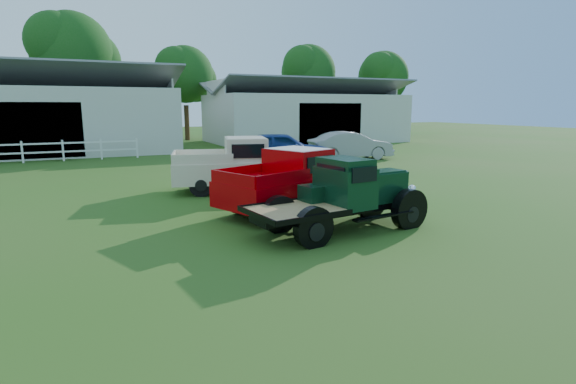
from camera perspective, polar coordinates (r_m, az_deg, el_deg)
name	(u,v)px	position (r m, az deg, el deg)	size (l,w,h in m)	color
ground	(303,249)	(9.87, 1.94, -7.28)	(120.00, 120.00, 0.00)	#265D12
shed_left	(28,110)	(34.45, -30.16, 8.96)	(18.80, 10.20, 5.60)	#B0B0B0
shed_right	(305,112)	(39.80, 2.15, 10.17)	(16.80, 9.20, 5.20)	#B0B0B0
fence_rail	(1,153)	(28.69, -32.66, 4.20)	(14.20, 0.16, 1.20)	white
tree_b	(74,73)	(42.42, -25.55, 13.45)	(6.90, 6.90, 11.50)	#0E490D
tree_c	(186,90)	(42.40, -12.89, 12.53)	(5.40, 5.40, 9.00)	#0E490D
tree_d	(308,87)	(47.89, 2.58, 13.16)	(6.00, 6.00, 10.00)	#0E490D
tree_e	(383,90)	(50.48, 11.93, 12.54)	(5.70, 5.70, 9.50)	#0E490D
vintage_flatbed	(342,195)	(11.18, 6.83, -0.38)	(4.60, 1.82, 1.82)	black
red_pickup	(296,179)	(13.35, 0.99, 1.63)	(5.11, 1.97, 1.87)	#AD0006
white_pickup	(243,165)	(16.52, -5.72, 3.46)	(5.23, 2.03, 1.92)	beige
misc_car_blue	(282,148)	(23.78, -0.79, 5.55)	(2.06, 5.13, 1.75)	navy
misc_car_grey	(350,146)	(26.65, 7.93, 5.86)	(1.69, 4.85, 1.60)	gray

